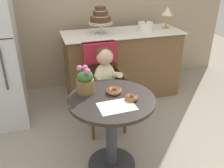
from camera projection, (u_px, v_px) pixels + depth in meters
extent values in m
plane|color=gray|center=(112.00, 164.00, 2.32)|extent=(8.00, 8.00, 0.00)
cylinder|color=#282321|center=(112.00, 100.00, 2.00)|extent=(0.72, 0.72, 0.03)
cylinder|color=#333338|center=(112.00, 135.00, 2.16)|extent=(0.10, 0.10, 0.69)
cylinder|color=#333338|center=(112.00, 163.00, 2.31)|extent=(0.44, 0.44, 0.02)
cube|color=brown|center=(104.00, 90.00, 2.64)|extent=(0.42, 0.42, 0.04)
cube|color=brown|center=(100.00, 62.00, 2.69)|extent=(0.40, 0.04, 0.46)
cube|color=brown|center=(87.00, 83.00, 2.54)|extent=(0.04, 0.38, 0.18)
cube|color=brown|center=(121.00, 79.00, 2.64)|extent=(0.04, 0.38, 0.18)
cube|color=#B22338|center=(99.00, 52.00, 2.64)|extent=(0.36, 0.11, 0.22)
cylinder|color=brown|center=(93.00, 122.00, 2.55)|extent=(0.03, 0.03, 0.45)
cylinder|color=brown|center=(125.00, 116.00, 2.65)|extent=(0.03, 0.03, 0.45)
cylinder|color=brown|center=(86.00, 104.00, 2.86)|extent=(0.03, 0.03, 0.45)
cylinder|color=brown|center=(115.00, 100.00, 2.95)|extent=(0.03, 0.03, 0.45)
ellipsoid|color=beige|center=(105.00, 77.00, 2.55)|extent=(0.22, 0.16, 0.30)
sphere|color=#E0B293|center=(105.00, 56.00, 2.44)|extent=(0.17, 0.17, 0.17)
ellipsoid|color=#4C2D19|center=(104.00, 54.00, 2.45)|extent=(0.17, 0.17, 0.14)
cylinder|color=beige|center=(98.00, 77.00, 2.43)|extent=(0.08, 0.23, 0.13)
sphere|color=#E0B293|center=(101.00, 86.00, 2.39)|extent=(0.06, 0.06, 0.06)
cylinder|color=beige|center=(116.00, 75.00, 2.48)|extent=(0.08, 0.23, 0.13)
sphere|color=#E0B293|center=(117.00, 84.00, 2.44)|extent=(0.06, 0.06, 0.06)
cylinder|color=#3F4760|center=(102.00, 90.00, 2.51)|extent=(0.09, 0.22, 0.09)
cylinder|color=#3F4760|center=(105.00, 110.00, 2.50)|extent=(0.08, 0.08, 0.26)
cylinder|color=#3F4760|center=(112.00, 89.00, 2.54)|extent=(0.09, 0.22, 0.09)
cylinder|color=#3F4760|center=(115.00, 108.00, 2.53)|extent=(0.08, 0.08, 0.26)
cube|color=white|center=(117.00, 106.00, 1.88)|extent=(0.29, 0.21, 0.00)
torus|color=#936033|center=(131.00, 98.00, 1.96)|extent=(0.11, 0.11, 0.04)
torus|color=#512D1E|center=(131.00, 97.00, 1.96)|extent=(0.09, 0.09, 0.02)
torus|color=#AD7542|center=(114.00, 91.00, 2.07)|extent=(0.13, 0.13, 0.04)
torus|color=#512D1E|center=(114.00, 89.00, 2.06)|extent=(0.11, 0.11, 0.02)
cylinder|color=brown|center=(85.00, 86.00, 2.06)|extent=(0.15, 0.15, 0.12)
ellipsoid|color=#38662D|center=(85.00, 76.00, 2.02)|extent=(0.14, 0.14, 0.10)
sphere|color=#CC6699|center=(88.00, 76.00, 2.03)|extent=(0.05, 0.05, 0.05)
sphere|color=#CC6699|center=(85.00, 68.00, 2.02)|extent=(0.05, 0.05, 0.05)
sphere|color=#CC6699|center=(79.00, 68.00, 2.01)|extent=(0.05, 0.05, 0.05)
sphere|color=#CC6699|center=(83.00, 78.00, 2.01)|extent=(0.06, 0.06, 0.06)
sphere|color=#CC6699|center=(87.00, 71.00, 1.96)|extent=(0.05, 0.05, 0.05)
cube|color=brown|center=(122.00, 64.00, 3.37)|extent=(1.50, 0.56, 0.90)
cube|color=white|center=(123.00, 32.00, 3.17)|extent=(1.56, 0.62, 0.01)
cylinder|color=silver|center=(101.00, 34.00, 3.09)|extent=(0.16, 0.16, 0.01)
cylinder|color=silver|center=(101.00, 28.00, 3.06)|extent=(0.03, 0.03, 0.12)
cylinder|color=silver|center=(101.00, 23.00, 3.03)|extent=(0.30, 0.30, 0.01)
cylinder|color=#4C2D1E|center=(101.00, 20.00, 3.02)|extent=(0.26, 0.25, 0.08)
cylinder|color=beige|center=(101.00, 22.00, 3.03)|extent=(0.26, 0.26, 0.01)
cylinder|color=#4C2D1E|center=(100.00, 14.00, 2.98)|extent=(0.18, 0.18, 0.07)
cylinder|color=beige|center=(100.00, 16.00, 3.00)|extent=(0.19, 0.19, 0.01)
cylinder|color=#4C2D1E|center=(100.00, 9.00, 2.96)|extent=(0.14, 0.14, 0.06)
cylinder|color=beige|center=(100.00, 11.00, 2.97)|extent=(0.14, 0.14, 0.01)
cylinder|color=white|center=(145.00, 26.00, 3.23)|extent=(0.20, 0.20, 0.11)
sphere|color=red|center=(146.00, 21.00, 3.20)|extent=(0.02, 0.02, 0.02)
cylinder|color=#B28C47|center=(166.00, 28.00, 3.36)|extent=(0.09, 0.09, 0.01)
cylinder|color=#B28C47|center=(166.00, 21.00, 3.32)|extent=(0.02, 0.02, 0.16)
cone|color=beige|center=(167.00, 11.00, 3.26)|extent=(0.15, 0.15, 0.11)
cylinder|color=#3F3F44|center=(4.00, 69.00, 2.42)|extent=(0.02, 0.02, 0.45)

